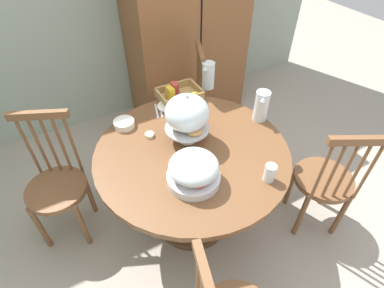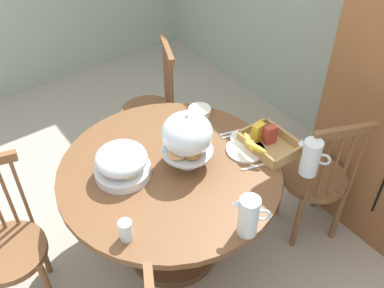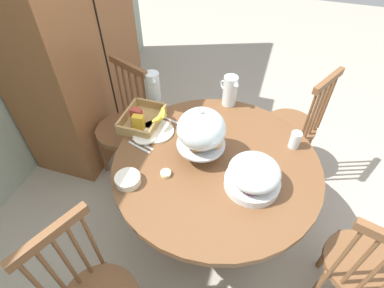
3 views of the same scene
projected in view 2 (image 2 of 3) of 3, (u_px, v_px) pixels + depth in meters
The scene contains 18 objects.
ground_plane at pixel (156, 267), 2.78m from camera, with size 10.00×10.00×0.00m, color #A89E8E.
dining_table at pixel (171, 195), 2.53m from camera, with size 1.22×1.22×0.74m.
windsor_chair_near_window at pixel (8, 248), 2.35m from camera, with size 0.42×0.42×0.97m.
windsor_chair_facing_door at pixel (316, 180), 2.73m from camera, with size 0.43×0.44×0.97m.
windsor_chair_far_side at pixel (151, 112), 3.25m from camera, with size 0.44×0.44×0.97m.
pastry_stand_with_dome at pixel (187, 136), 2.30m from camera, with size 0.28×0.28×0.34m.
fruit_platter_covered at pixel (122, 163), 2.31m from camera, with size 0.30×0.30×0.18m.
orange_juice_pitcher at pixel (249, 218), 2.01m from camera, with size 0.13×0.16×0.22m.
milk_pitcher at pixel (311, 159), 2.31m from camera, with size 0.17×0.11×0.21m.
cereal_basket at pixel (266, 142), 2.50m from camera, with size 0.32×0.30×0.12m.
china_plate_large at pixel (245, 150), 2.50m from camera, with size 0.22×0.22×0.01m, color white.
china_plate_small at pixel (243, 138), 2.56m from camera, with size 0.15×0.15×0.01m, color white.
cereal_bowl at pixel (200, 111), 2.75m from camera, with size 0.14×0.14×0.04m, color white.
drinking_glass at pixel (126, 230), 2.01m from camera, with size 0.06×0.06×0.11m, color silver.
butter_dish at pixel (187, 133), 2.61m from camera, with size 0.06×0.06×0.02m, color beige.
table_knife at pixel (236, 135), 2.60m from camera, with size 0.17×0.01×0.01m, color silver.
dinner_fork at pixel (233, 132), 2.62m from camera, with size 0.17×0.01×0.01m, color silver.
soup_spoon at pixel (256, 166), 2.40m from camera, with size 0.17×0.01×0.01m, color silver.
Camera 2 is at (1.42, -0.76, 2.41)m, focal length 41.48 mm.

